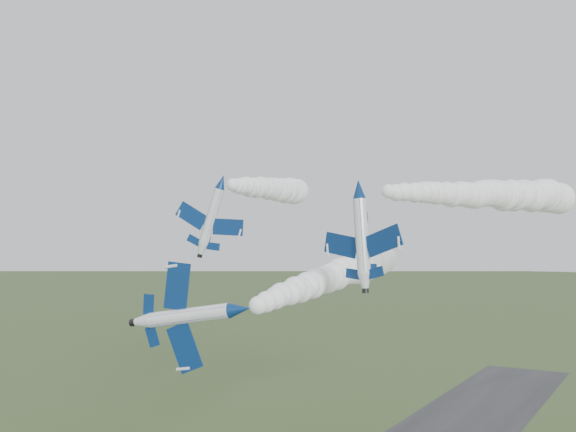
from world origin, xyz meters
name	(u,v)px	position (x,y,z in m)	size (l,w,h in m)	color
jet_lead	(240,309)	(6.43, -3.48, 32.46)	(4.59, 12.02, 9.95)	white
smoke_trail_jet_lead	(341,273)	(-3.50, 36.92, 34.03)	(5.84, 78.24, 5.84)	white
jet_pair_left	(222,182)	(-11.27, 17.15, 46.72)	(9.31, 11.26, 3.65)	white
smoke_trail_jet_pair_left	(272,189)	(-21.68, 45.96, 48.45)	(5.24, 56.28, 5.24)	white
jet_pair_right	(358,189)	(8.28, 17.85, 44.91)	(11.29, 13.27, 3.33)	white
smoke_trail_jet_pair_right	(488,195)	(15.89, 48.44, 46.04)	(5.73, 56.90, 5.73)	white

